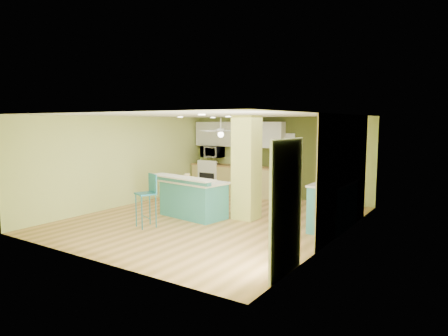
{
  "coord_description": "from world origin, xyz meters",
  "views": [
    {
      "loc": [
        5.44,
        -7.76,
        2.34
      ],
      "look_at": [
        0.07,
        0.4,
        1.21
      ],
      "focal_mm": 32.0,
      "sensor_mm": 36.0,
      "label": 1
    }
  ],
  "objects": [
    {
      "name": "floor",
      "position": [
        0.0,
        0.0,
        -0.01
      ],
      "size": [
        6.0,
        7.0,
        0.01
      ],
      "primitive_type": "cube",
      "color": "olive",
      "rests_on": "ground"
    },
    {
      "name": "ceiling",
      "position": [
        0.0,
        0.0,
        2.5
      ],
      "size": [
        6.0,
        7.0,
        0.01
      ],
      "primitive_type": "cube",
      "color": "white",
      "rests_on": "wall_back"
    },
    {
      "name": "wall_back",
      "position": [
        0.0,
        3.5,
        1.25
      ],
      "size": [
        6.0,
        0.01,
        2.5
      ],
      "primitive_type": "cube",
      "color": "#CDDB75",
      "rests_on": "floor"
    },
    {
      "name": "wall_front",
      "position": [
        0.0,
        -3.5,
        1.25
      ],
      "size": [
        6.0,
        0.01,
        2.5
      ],
      "primitive_type": "cube",
      "color": "#CDDB75",
      "rests_on": "floor"
    },
    {
      "name": "wall_left",
      "position": [
        -3.0,
        0.0,
        1.25
      ],
      "size": [
        0.01,
        7.0,
        2.5
      ],
      "primitive_type": "cube",
      "color": "#CDDB75",
      "rests_on": "floor"
    },
    {
      "name": "wall_right",
      "position": [
        3.0,
        0.0,
        1.25
      ],
      "size": [
        0.01,
        7.0,
        2.5
      ],
      "primitive_type": "cube",
      "color": "#CDDB75",
      "rests_on": "floor"
    },
    {
      "name": "wood_panel",
      "position": [
        2.99,
        0.6,
        1.25
      ],
      "size": [
        0.02,
        3.4,
        2.5
      ],
      "primitive_type": "cube",
      "color": "#968256",
      "rests_on": "floor"
    },
    {
      "name": "olive_accent",
      "position": [
        0.2,
        3.49,
        1.25
      ],
      "size": [
        2.2,
        0.02,
        2.5
      ],
      "primitive_type": "cube",
      "color": "#464C1E",
      "rests_on": "floor"
    },
    {
      "name": "interior_door",
      "position": [
        0.2,
        3.46,
        1.0
      ],
      "size": [
        0.82,
        0.05,
        2.0
      ],
      "primitive_type": "cube",
      "color": "silver",
      "rests_on": "floor"
    },
    {
      "name": "french_door",
      "position": [
        2.97,
        -2.3,
        1.05
      ],
      "size": [
        0.04,
        1.08,
        2.1
      ],
      "primitive_type": "cube",
      "color": "silver",
      "rests_on": "floor"
    },
    {
      "name": "column",
      "position": [
        0.65,
        0.5,
        1.25
      ],
      "size": [
        0.55,
        0.55,
        2.5
      ],
      "primitive_type": "cube",
      "color": "#C4C65B",
      "rests_on": "floor"
    },
    {
      "name": "kitchen_run",
      "position": [
        -1.3,
        3.2,
        0.47
      ],
      "size": [
        3.25,
        0.63,
        0.94
      ],
      "color": "tan",
      "rests_on": "floor"
    },
    {
      "name": "stove",
      "position": [
        -2.25,
        3.19,
        0.46
      ],
      "size": [
        0.76,
        0.66,
        1.08
      ],
      "color": "white",
      "rests_on": "floor"
    },
    {
      "name": "upper_cabinets",
      "position": [
        -1.3,
        3.32,
        1.95
      ],
      "size": [
        3.2,
        0.34,
        0.8
      ],
      "primitive_type": "cube",
      "color": "white",
      "rests_on": "wall_back"
    },
    {
      "name": "microwave",
      "position": [
        -2.25,
        3.2,
        1.35
      ],
      "size": [
        0.7,
        0.48,
        0.39
      ],
      "primitive_type": "imported",
      "color": "silver",
      "rests_on": "wall_back"
    },
    {
      "name": "ceiling_fan",
      "position": [
        -1.1,
        2.0,
        2.08
      ],
      "size": [
        1.41,
        1.41,
        0.61
      ],
      "color": "silver",
      "rests_on": "ceiling"
    },
    {
      "name": "pendant_lamp",
      "position": [
        2.65,
        0.75,
        1.88
      ],
      "size": [
        0.14,
        0.14,
        0.69
      ],
      "color": "silver",
      "rests_on": "ceiling"
    },
    {
      "name": "wall_decor",
      "position": [
        2.96,
        0.8,
        1.55
      ],
      "size": [
        0.03,
        0.9,
        0.7
      ],
      "primitive_type": "cube",
      "color": "brown",
      "rests_on": "wood_panel"
    },
    {
      "name": "peninsula",
      "position": [
        -0.54,
        -0.08,
        0.48
      ],
      "size": [
        1.99,
        1.29,
        1.04
      ],
      "rotation": [
        0.0,
        0.0,
        -0.15
      ],
      "color": "teal",
      "rests_on": "floor"
    },
    {
      "name": "bar_stool",
      "position": [
        -0.79,
        -1.36,
        0.8
      ],
      "size": [
        0.51,
        0.51,
        1.19
      ],
      "rotation": [
        0.0,
        0.0,
        -0.39
      ],
      "color": "#1D6C82",
      "rests_on": "floor"
    },
    {
      "name": "side_counter",
      "position": [
        2.7,
        0.78,
        0.52
      ],
      "size": [
        0.68,
        1.61,
        1.03
      ],
      "color": "teal",
      "rests_on": "floor"
    },
    {
      "name": "fruit_bowl",
      "position": [
        -1.02,
        3.18,
        0.97
      ],
      "size": [
        0.27,
        0.27,
        0.07
      ],
      "primitive_type": "imported",
      "rotation": [
        0.0,
        0.0,
        0.02
      ],
      "color": "#342215",
      "rests_on": "kitchen_run"
    },
    {
      "name": "canister",
      "position": [
        -0.67,
        -0.14,
        0.99
      ],
      "size": [
        0.15,
        0.15,
        0.17
      ],
      "primitive_type": "cylinder",
      "color": "gold",
      "rests_on": "peninsula"
    }
  ]
}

